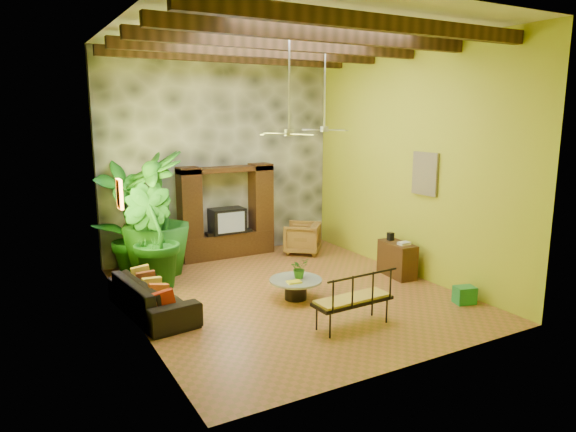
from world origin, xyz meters
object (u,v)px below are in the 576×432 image
entertainment_center (227,219)px  tall_plant_c (155,214)px  ceiling_fan_front (289,121)px  iron_bench (355,297)px  tall_plant_a (126,218)px  side_console (397,259)px  tall_plant_b (152,237)px  sofa (152,296)px  green_bin (465,295)px  wicker_armchair (302,238)px  ceiling_fan_back (324,120)px  coffee_table (296,286)px

entertainment_center → tall_plant_c: bearing=-163.7°
ceiling_fan_front → iron_bench: size_ratio=1.30×
tall_plant_a → side_console: (5.13, -3.14, -0.88)m
tall_plant_b → sofa: bearing=-105.5°
iron_bench → green_bin: 2.53m
wicker_armchair → iron_bench: bearing=20.2°
ceiling_fan_back → tall_plant_c: size_ratio=0.68×
tall_plant_b → side_console: 5.30m
wicker_armchair → green_bin: bearing=50.9°
iron_bench → side_console: (2.50, 1.84, -0.17)m
coffee_table → green_bin: 3.21m
sofa → coffee_table: (2.62, -0.61, -0.07)m
ceiling_fan_front → tall_plant_c: bearing=120.1°
tall_plant_a → coffee_table: bearing=-53.4°
side_console → coffee_table: bearing=-171.1°
side_console → tall_plant_a: bearing=154.0°
ceiling_fan_front → side_console: bearing=4.0°
ceiling_fan_back → iron_bench: size_ratio=1.30×
wicker_armchair → green_bin: 4.67m
ceiling_fan_back → coffee_table: ceiling_fan_back is taller
iron_bench → entertainment_center: bearing=89.4°
tall_plant_a → side_console: size_ratio=2.67×
ceiling_fan_front → tall_plant_a: 4.58m
tall_plant_a → ceiling_fan_back: bearing=-23.1°
entertainment_center → coffee_table: bearing=-90.5°
tall_plant_b → coffee_table: (2.23, -2.02, -0.81)m
ceiling_fan_front → coffee_table: size_ratio=1.82×
tall_plant_a → tall_plant_b: 1.32m
sofa → coffee_table: size_ratio=2.21×
coffee_table → iron_bench: (0.18, -1.68, 0.29)m
tall_plant_b → iron_bench: bearing=-56.9°
tall_plant_a → green_bin: (5.13, -5.07, -1.10)m
iron_bench → green_bin: bearing=-4.2°
entertainment_center → ceiling_fan_front: bearing=-93.2°
tall_plant_c → iron_bench: size_ratio=1.92×
ceiling_fan_back → tall_plant_a: size_ratio=0.74×
ceiling_fan_front → wicker_armchair: (1.99, 2.86, -3.00)m
tall_plant_c → green_bin: size_ratio=7.32×
side_console → sofa: bearing=-179.4°
ceiling_fan_front → green_bin: ceiling_fan_front is taller
sofa → iron_bench: iron_bench is taller
wicker_armchair → side_console: 2.80m
tall_plant_a → coffee_table: (2.45, -3.30, -1.00)m
ceiling_fan_back → tall_plant_a: 4.93m
ceiling_fan_back → tall_plant_b: bearing=173.2°
coffee_table → entertainment_center: bearing=89.5°
tall_plant_b → side_console: size_ratio=2.26×
entertainment_center → tall_plant_b: entertainment_center is taller
coffee_table → side_console: (2.68, 0.16, 0.12)m
entertainment_center → green_bin: (2.65, -5.26, -0.80)m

